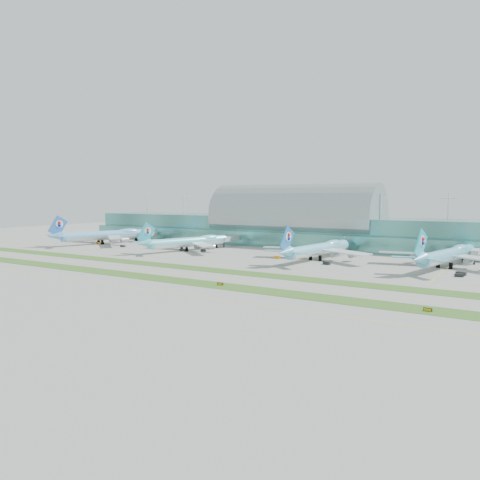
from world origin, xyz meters
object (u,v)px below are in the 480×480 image
Objects in this scene: taxiway_sign_east at (220,284)px; taxiway_sign_far_east at (428,310)px; airliner_a at (106,235)px; airliner_d at (448,254)px; terminal at (294,225)px; airliner_c at (319,248)px; airliner_b at (189,241)px.

taxiway_sign_east and taxiway_sign_far_east have the same top height.
airliner_d is (227.95, 5.13, -0.30)m from airliner_a.
terminal reaches higher than taxiway_sign_far_east.
airliner_a is 1.03× the size of airliner_d.
airliner_c is 89.81m from taxiway_sign_east.
terminal is at bearing 76.92° from airliner_b.
airliner_a reaches higher than taxiway_sign_far_east.
terminal is at bearing 134.33° from taxiway_sign_far_east.
taxiway_sign_far_east is at bearing -7.95° from taxiway_sign_east.
taxiway_sign_far_east is at bearing -12.36° from airliner_b.
taxiway_sign_far_east is at bearing -73.67° from airliner_d.
taxiway_sign_far_east is (235.78, -92.61, -6.09)m from airliner_a.
airliner_a is 253.39m from taxiway_sign_far_east.
airliner_a is (-118.96, -65.65, -7.60)m from terminal.
airliner_b reaches higher than taxiway_sign_far_east.
taxiway_sign_east is at bearing -173.70° from taxiway_sign_far_east.
taxiway_sign_far_east is at bearing -3.70° from airliner_a.
terminal reaches higher than airliner_a.
terminal is at bearing 162.71° from airliner_d.
terminal reaches higher than airliner_c.
airliner_d reaches higher than taxiway_sign_east.
airliner_c is at bearing -55.52° from terminal.
taxiway_sign_far_east is (116.82, -158.26, -13.69)m from terminal.
airliner_a is at bearing -165.38° from airliner_b.
airliner_d is at bearing -29.04° from terminal.
airliner_c is 63.54m from airliner_d.
terminal is 132.76× the size of taxiway_sign_east.
taxiway_sign_far_east is (75.07, -2.09, -0.00)m from taxiway_sign_east.
airliner_a is at bearing -151.10° from terminal.
airliner_b is 119.76m from taxiway_sign_east.
airliner_a is 1.12× the size of airliner_b.
terminal is 124.92m from airliner_d.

